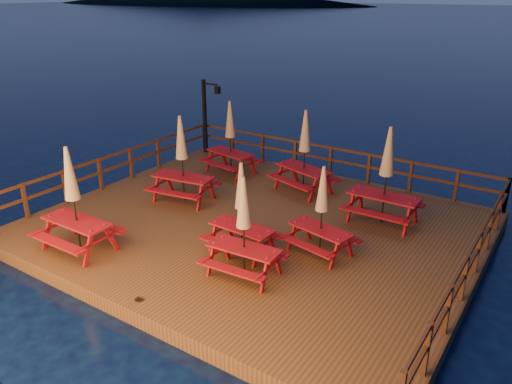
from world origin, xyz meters
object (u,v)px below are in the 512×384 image
Objects in this scene: lamp_post at (208,110)px; picnic_table_2 at (244,226)px; picnic_table_0 at (230,136)px; picnic_table_1 at (73,198)px.

picnic_table_2 is at bearing -46.40° from lamp_post.
picnic_table_0 is 7.17m from picnic_table_2.
lamp_post is at bearing 129.69° from picnic_table_2.
picnic_table_1 reaches higher than picnic_table_0.
lamp_post is 8.75m from picnic_table_1.
lamp_post reaches higher than picnic_table_2.
lamp_post reaches higher than picnic_table_1.
picnic_table_1 is at bearing -78.54° from picnic_table_0.
picnic_table_0 is 0.96× the size of picnic_table_1.
picnic_table_1 is (2.44, -8.40, -0.34)m from lamp_post.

